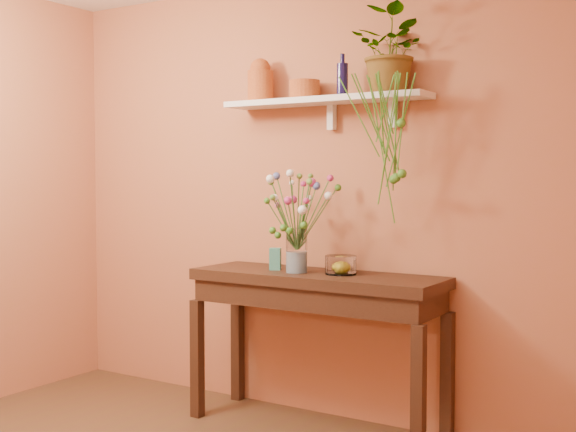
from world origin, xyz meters
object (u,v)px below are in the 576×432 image
Objects in this scene: sideboard at (317,295)px; blue_bottle at (342,79)px; glass_bowl at (341,266)px; glass_vase at (297,254)px; terracotta_jug at (260,81)px; spider_plant at (393,51)px; bouquet at (297,201)px.

blue_bottle is (0.10, 0.11, 1.26)m from sideboard.
glass_bowl is at bearing -64.62° from blue_bottle.
glass_vase is at bearing -140.80° from blue_bottle.
terracotta_jug is 0.58× the size of spider_plant.
glass_bowl is at bearing -155.37° from spider_plant.
sideboard is 5.61× the size of terracotta_jug.
sideboard is 3.24× the size of spider_plant.
spider_plant is (0.90, -0.01, 0.10)m from terracotta_jug.
spider_plant is at bearing -0.37° from terracotta_jug.
terracotta_jug reaches higher than glass_bowl.
blue_bottle is 1.05m from glass_vase.
bouquet is (-0.51, -0.20, -0.84)m from spider_plant.
glass_bowl is (0.05, -0.10, -1.07)m from blue_bottle.
sideboard is 6.21× the size of blue_bottle.
blue_bottle reaches higher than sideboard.
spider_plant reaches higher than sideboard.
glass_vase is at bearing -152.29° from sideboard.
bouquet is at bearing -138.96° from blue_bottle.
terracotta_jug is 0.86m from bouquet.
blue_bottle is at bearing -2.45° from terracotta_jug.
spider_plant is at bearing 20.13° from glass_vase.
blue_bottle is 1.35× the size of glass_bowl.
spider_plant is (0.41, 0.13, 1.39)m from sideboard.
blue_bottle is 0.51× the size of bouquet.
terracotta_jug reaches higher than glass_vase.
bouquet is at bearing -27.36° from terracotta_jug.
glass_vase is 1.44× the size of glass_bowl.
sideboard is at bearing 31.97° from bouquet.
sideboard is at bearing -161.91° from spider_plant.
glass_vase is 0.27m from glass_bowl.
terracotta_jug is 1.50× the size of glass_bowl.
glass_vase is at bearing -26.79° from terracotta_jug.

